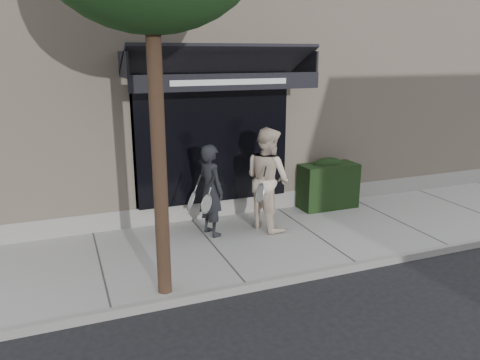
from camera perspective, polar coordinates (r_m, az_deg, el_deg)
name	(u,v)px	position (r m, az deg, el deg)	size (l,w,h in m)	color
ground	(311,237)	(9.39, 8.63, -6.91)	(80.00, 80.00, 0.00)	black
sidewalk	(311,234)	(9.37, 8.64, -6.57)	(20.00, 3.00, 0.12)	#999994
curb	(358,266)	(8.18, 14.14, -10.15)	(20.00, 0.10, 0.14)	gray
building_facade	(225,82)	(13.23, -1.87, 11.88)	(14.30, 8.04, 5.64)	beige
hedge	(327,184)	(10.73, 10.55, -0.44)	(1.30, 0.70, 1.14)	black
pedestrian_front	(211,190)	(8.85, -3.57, -1.26)	(0.87, 0.83, 1.77)	black
pedestrian_back	(267,179)	(9.17, 3.36, 0.17)	(1.02, 1.17, 2.03)	beige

